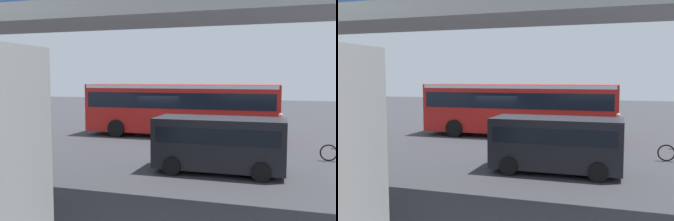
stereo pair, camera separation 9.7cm
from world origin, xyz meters
The scene contains 9 objects.
ground centered at (0.00, 0.00, 0.00)m, with size 80.00×80.00×0.00m, color #38383D.
city_bus centered at (-1.04, -0.46, 1.88)m, with size 11.54×2.85×3.15m.
parked_van centered at (-4.59, 7.33, 1.18)m, with size 4.80×2.17×2.05m.
pedestrian centered at (-6.77, 1.91, 0.89)m, with size 0.38×0.38×1.79m.
traffic_sign centered at (-1.05, -3.35, 1.89)m, with size 0.08×0.60×2.80m.
lane_dash_leftmost centered at (-4.00, -2.54, 0.00)m, with size 2.00×0.20×0.01m, color silver.
lane_dash_left centered at (0.00, -2.54, 0.00)m, with size 2.00×0.20×0.01m, color silver.
lane_dash_centre centered at (4.00, -2.54, 0.00)m, with size 2.00×0.20×0.01m, color silver.
pedestrian_overpass centered at (0.00, 11.26, 4.94)m, with size 28.48×2.60×6.67m.
Camera 1 is at (-6.72, 21.08, 3.54)m, focal length 39.81 mm.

